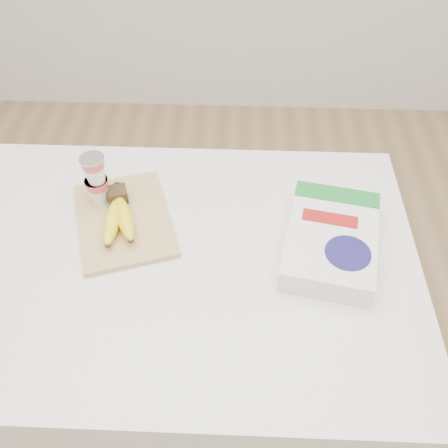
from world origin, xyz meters
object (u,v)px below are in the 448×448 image
at_px(cutting_board, 124,220).
at_px(bananas, 118,216).
at_px(yogurt_stack, 96,179).
at_px(cereal_box, 331,240).
at_px(table, 174,352).

relative_size(cutting_board, bananas, 1.52).
bearing_deg(yogurt_stack, cereal_box, -12.42).
height_order(bananas, cereal_box, cereal_box).
height_order(table, cutting_board, cutting_board).
bearing_deg(cutting_board, cereal_box, -26.02).
bearing_deg(table, cutting_board, 133.80).
distance_m(table, bananas, 0.51).
xyz_separation_m(cutting_board, bananas, (-0.01, -0.01, 0.03)).
relative_size(cutting_board, cereal_box, 0.91).
distance_m(cutting_board, yogurt_stack, 0.12).
height_order(yogurt_stack, cereal_box, yogurt_stack).
bearing_deg(cutting_board, bananas, -134.74).
bearing_deg(yogurt_stack, cutting_board, -40.28).
distance_m(yogurt_stack, cereal_box, 0.59).
bearing_deg(cutting_board, table, -64.45).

